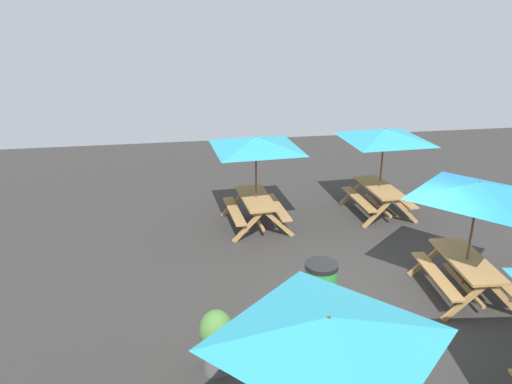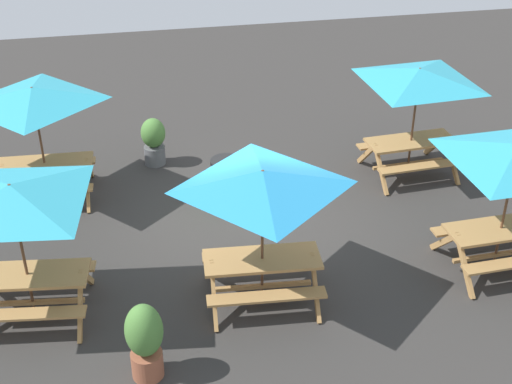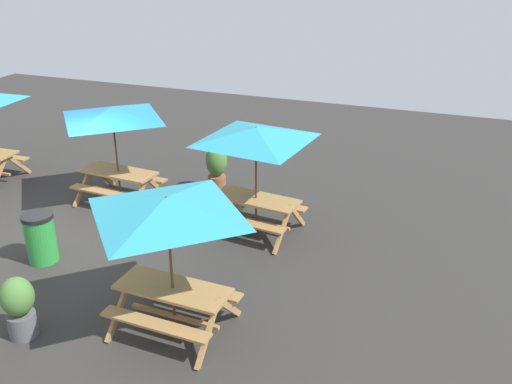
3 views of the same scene
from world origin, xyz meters
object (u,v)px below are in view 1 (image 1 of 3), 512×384
(picnic_table_0, at_px, (327,343))
(potted_plant_0, at_px, (216,339))
(trash_bin_green, at_px, (320,288))
(picnic_table_3, at_px, (477,198))
(picnic_table_1, at_px, (256,149))
(picnic_table_4, at_px, (384,141))

(picnic_table_0, height_order, potted_plant_0, picnic_table_0)
(trash_bin_green, bearing_deg, potted_plant_0, 121.82)
(picnic_table_3, bearing_deg, picnic_table_0, 136.19)
(trash_bin_green, bearing_deg, picnic_table_1, 7.56)
(picnic_table_1, bearing_deg, trash_bin_green, -176.22)
(picnic_table_0, xyz_separation_m, trash_bin_green, (3.35, -0.98, -1.49))
(picnic_table_4, bearing_deg, potted_plant_0, 135.75)
(picnic_table_4, bearing_deg, trash_bin_green, 143.30)
(picnic_table_3, distance_m, trash_bin_green, 3.22)
(trash_bin_green, bearing_deg, picnic_table_3, -88.05)
(picnic_table_0, height_order, picnic_table_3, same)
(picnic_table_3, xyz_separation_m, trash_bin_green, (-0.10, 2.85, -1.49))
(trash_bin_green, xyz_separation_m, potted_plant_0, (-1.22, 1.97, 0.06))
(picnic_table_1, height_order, potted_plant_0, picnic_table_1)
(picnic_table_1, bearing_deg, picnic_table_3, -142.07)
(picnic_table_0, relative_size, picnic_table_4, 0.83)
(picnic_table_0, height_order, picnic_table_4, same)
(picnic_table_1, bearing_deg, picnic_table_4, -89.76)
(picnic_table_3, distance_m, potted_plant_0, 5.20)
(picnic_table_0, distance_m, picnic_table_3, 5.16)
(picnic_table_0, distance_m, picnic_table_4, 8.36)
(picnic_table_1, distance_m, picnic_table_3, 5.06)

